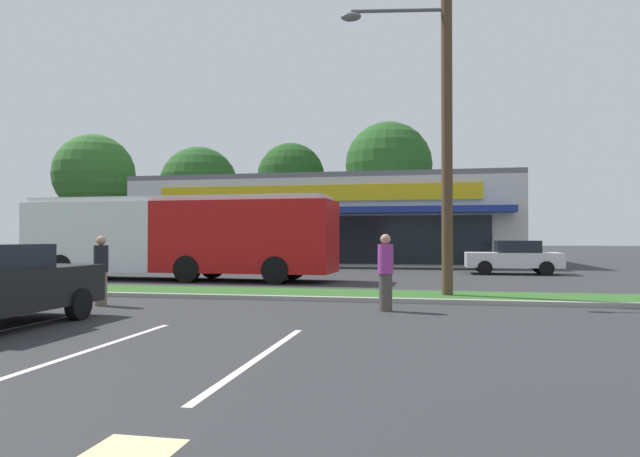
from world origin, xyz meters
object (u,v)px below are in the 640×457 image
pedestrian_near_bench (386,272)px  pedestrian_by_pole (101,271)px  bus_stop_bench (26,280)px  car_0 (104,255)px  utility_pole (442,85)px  car_2 (514,257)px  city_bus (178,235)px

pedestrian_near_bench → pedestrian_by_pole: bearing=42.9°
bus_stop_bench → pedestrian_by_pole: size_ratio=0.93×
car_0 → utility_pole: bearing=-33.8°
car_2 → car_0: bearing=-0.3°
bus_stop_bench → pedestrian_near_bench: 9.86m
utility_pole → pedestrian_by_pole: (-8.24, -3.14, -4.97)m
car_0 → pedestrian_by_pole: size_ratio=2.79×
car_0 → car_2: (20.66, -0.11, 0.03)m
city_bus → pedestrian_near_bench: bearing=139.0°
utility_pole → car_2: (3.34, 11.48, -5.06)m
city_bus → pedestrian_near_bench: 11.96m
city_bus → pedestrian_by_pole: (1.88, -8.37, -0.91)m
car_2 → pedestrian_near_bench: size_ratio=2.38×
city_bus → car_2: (13.46, 6.25, -0.99)m
city_bus → car_2: 14.87m
car_0 → pedestrian_by_pole: (9.08, -14.73, 0.12)m
pedestrian_by_pole → car_2: bearing=-55.3°
car_2 → pedestrian_by_pole: size_ratio=2.44×
utility_pole → car_0: bearing=146.2°
bus_stop_bench → utility_pole: bearing=-169.3°
utility_pole → pedestrian_by_pole: utility_pole is taller
utility_pole → pedestrian_near_bench: utility_pole is taller
bus_stop_bench → car_0: bearing=-65.7°
utility_pole → car_2: 12.98m
car_2 → pedestrian_near_bench: pedestrian_near_bench is taller
pedestrian_near_bench → bus_stop_bench: bearing=36.1°
utility_pole → bus_stop_bench: 12.52m
bus_stop_bench → car_2: bearing=-136.8°
bus_stop_bench → pedestrian_by_pole: (2.89, -1.03, 0.36)m
pedestrian_by_pole → city_bus: bearing=-4.3°
utility_pole → car_0: utility_pole is taller
car_2 → city_bus: bearing=24.9°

